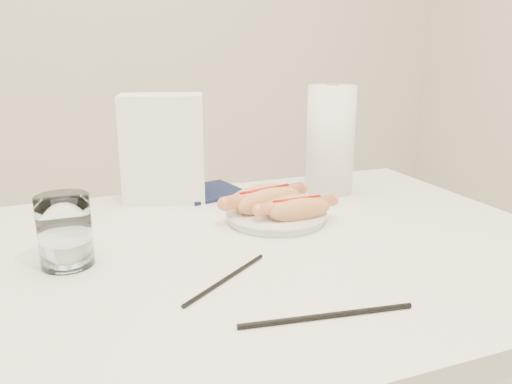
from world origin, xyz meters
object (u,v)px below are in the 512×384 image
object	(u,v)px
table	(229,281)
water_glass	(65,231)
paper_towel_roll	(331,140)
napkin_box	(163,149)
hotdog_right	(297,208)
hotdog_left	(265,200)
plate	(276,217)

from	to	relation	value
table	water_glass	xyz separation A→B (m)	(-0.25, 0.03, 0.12)
paper_towel_roll	napkin_box	bearing A→B (deg)	169.05
hotdog_right	table	bearing A→B (deg)	-160.64
table	napkin_box	world-z (taller)	napkin_box
hotdog_left	table	bearing A→B (deg)	-146.88
hotdog_left	napkin_box	bearing A→B (deg)	114.46
plate	water_glass	xyz separation A→B (m)	(-0.39, -0.07, 0.05)
table	water_glass	size ratio (longest dim) A/B	10.62
water_glass	napkin_box	distance (m)	0.37
napkin_box	water_glass	bearing A→B (deg)	-110.80
table	hotdog_left	world-z (taller)	hotdog_left
hotdog_left	hotdog_right	world-z (taller)	hotdog_left
plate	paper_towel_roll	world-z (taller)	paper_towel_roll
table	hotdog_left	distance (m)	0.20
water_glass	napkin_box	size ratio (longest dim) A/B	0.49
water_glass	paper_towel_roll	xyz separation A→B (m)	(0.59, 0.22, 0.07)
plate	napkin_box	bearing A→B (deg)	127.74
table	napkin_box	xyz separation A→B (m)	(-0.04, 0.32, 0.18)
plate	paper_towel_roll	xyz separation A→B (m)	(0.20, 0.15, 0.12)
napkin_box	paper_towel_roll	bearing A→B (deg)	4.72
plate	water_glass	bearing A→B (deg)	-169.65
plate	hotdog_right	xyz separation A→B (m)	(0.02, -0.04, 0.03)
table	hotdog_left	bearing A→B (deg)	46.67
napkin_box	paper_towel_roll	distance (m)	0.38
table	napkin_box	size ratio (longest dim) A/B	5.17
table	plate	size ratio (longest dim) A/B	6.32
napkin_box	paper_towel_roll	size ratio (longest dim) A/B	0.94
hotdog_right	paper_towel_roll	xyz separation A→B (m)	(0.18, 0.19, 0.09)
hotdog_right	paper_towel_roll	bearing A→B (deg)	45.28
plate	hotdog_left	world-z (taller)	hotdog_left
water_glass	hotdog_left	bearing A→B (deg)	13.99
table	water_glass	distance (m)	0.28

